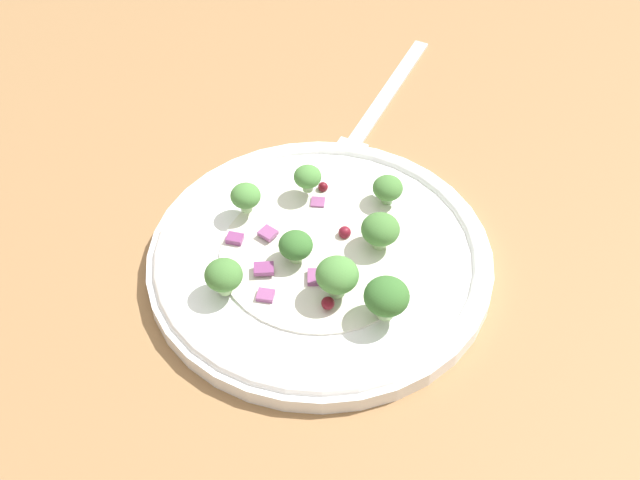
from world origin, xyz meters
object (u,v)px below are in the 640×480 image
at_px(broccoli_floret_0, 246,196).
at_px(fork, 377,108).
at_px(broccoli_floret_2, 296,246).
at_px(plate, 320,258).
at_px(broccoli_floret_1, 337,276).

distance_m(broccoli_floret_0, fork, 0.17).
xyz_separation_m(broccoli_floret_0, broccoli_floret_2, (0.05, -0.03, -0.00)).
xyz_separation_m(broccoli_floret_0, fork, (0.04, 0.16, -0.03)).
height_order(plate, broccoli_floret_0, broccoli_floret_0).
bearing_deg(broccoli_floret_2, plate, 41.36).
bearing_deg(broccoli_floret_2, broccoli_floret_1, -26.48).
relative_size(plate, broccoli_floret_0, 10.92).
xyz_separation_m(broccoli_floret_1, fork, (-0.04, 0.21, -0.03)).
distance_m(plate, broccoli_floret_2, 0.03).
bearing_deg(broccoli_floret_2, fork, 92.24).
height_order(broccoli_floret_0, fork, broccoli_floret_0).
bearing_deg(broccoli_floret_0, fork, 75.16).
xyz_separation_m(broccoli_floret_0, broccoli_floret_1, (0.09, -0.05, 0.00)).
bearing_deg(plate, broccoli_floret_2, -138.64).
height_order(broccoli_floret_1, fork, broccoli_floret_1).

